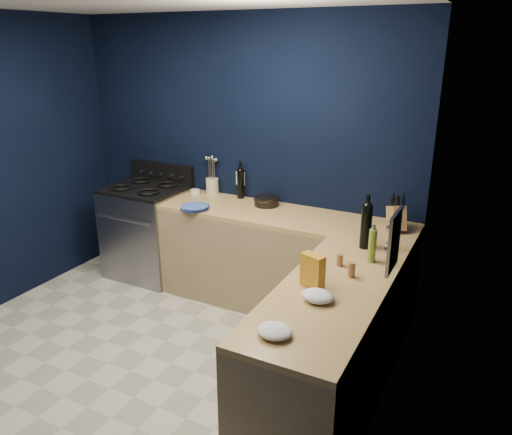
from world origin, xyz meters
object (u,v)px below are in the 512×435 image
Objects in this scene: gas_range at (148,233)px; plate_stack at (195,207)px; knife_block at (396,218)px; utensil_crock at (212,186)px; crouton_bag at (313,271)px.

plate_stack is (0.75, -0.22, 0.46)m from gas_range.
knife_block is (1.74, 0.30, 0.08)m from plate_stack.
gas_range is 0.90m from plate_stack.
utensil_crock reaches higher than plate_stack.
knife_block reaches higher than gas_range.
plate_stack is at bearing -16.37° from gas_range.
gas_range is 4.21× the size of crouton_bag.
crouton_bag is at bearing -32.02° from plate_stack.
gas_range is at bearing -156.94° from utensil_crock.
crouton_bag reaches higher than utensil_crock.
utensil_crock is 0.79× the size of knife_block.
knife_block is (2.49, 0.08, 0.54)m from gas_range.
crouton_bag is at bearing -131.19° from knife_block.
crouton_bag is at bearing -27.25° from gas_range.
gas_range is at bearing 163.63° from plate_stack.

